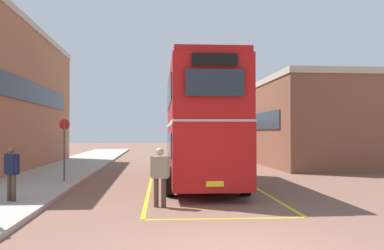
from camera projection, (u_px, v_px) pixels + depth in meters
The scene contains 9 objects.
ground_plane at pixel (183, 174), 22.37m from camera, with size 135.60×135.60×0.00m, color brown.
sidewalk_left at pixel (63, 170), 24.21m from camera, with size 4.00×57.60×0.14m, color #A39E93.
depot_building_right at pixel (302, 123), 30.33m from camera, with size 6.51×15.15×5.58m.
double_decker_bus at pixel (200, 123), 17.88m from camera, with size 2.95×10.17×4.75m.
single_deck_bus at pixel (205, 138), 37.02m from camera, with size 3.12×8.68×3.02m.
pedestrian_boarding at pixel (160, 173), 12.54m from camera, with size 0.56×0.30×1.69m.
pedestrian_waiting_near at pixel (12, 169), 12.74m from camera, with size 0.49×0.47×1.61m.
bus_stop_sign at pixel (64, 144), 18.08m from camera, with size 0.44×0.12×2.54m.
bay_marking_yellow at pixel (205, 191), 15.95m from camera, with size 4.39×12.19×0.01m.
Camera 1 is at (-1.49, -7.96, 2.13)m, focal length 41.10 mm.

